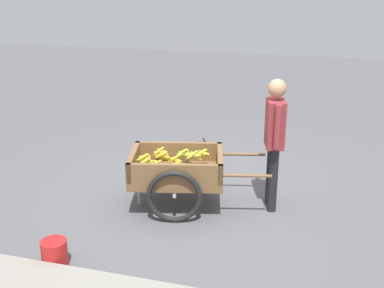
# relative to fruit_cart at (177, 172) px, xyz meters

# --- Properties ---
(ground_plane) EXTENTS (24.00, 24.00, 0.00)m
(ground_plane) POSITION_rel_fruit_cart_xyz_m (-0.24, -0.30, -0.44)
(ground_plane) COLOR #56565B
(fruit_cart) EXTENTS (1.78, 1.13, 0.74)m
(fruit_cart) POSITION_rel_fruit_cart_xyz_m (0.00, 0.00, 0.00)
(fruit_cart) COLOR brown
(fruit_cart) RESTS_ON ground
(vendor_person) EXTENTS (0.27, 0.56, 1.59)m
(vendor_person) POSITION_rel_fruit_cart_xyz_m (-1.12, -0.26, 0.51)
(vendor_person) COLOR black
(vendor_person) RESTS_ON ground
(dog) EXTENTS (0.25, 0.67, 0.40)m
(dog) POSITION_rel_fruit_cart_xyz_m (0.11, -1.27, -0.17)
(dog) COLOR #4C3823
(dog) RESTS_ON ground
(plastic_bucket) EXTENTS (0.25, 0.25, 0.27)m
(plastic_bucket) POSITION_rel_fruit_cart_xyz_m (0.76, 1.58, -0.30)
(plastic_bucket) COLOR #B21E1E
(plastic_bucket) RESTS_ON ground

